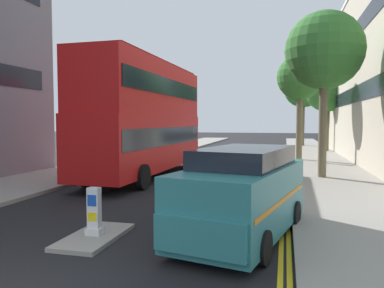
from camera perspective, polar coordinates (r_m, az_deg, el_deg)
sidewalk_right at (r=20.49m, az=20.12°, el=-4.27°), size 4.00×80.00×0.14m
sidewalk_left at (r=23.05m, az=-14.05°, el=-3.33°), size 4.00×80.00×0.14m
kerb_line_outer at (r=18.40m, az=14.24°, el=-5.23°), size 0.10×56.00×0.01m
kerb_line_inner at (r=18.40m, az=13.74°, el=-5.22°), size 0.10×56.00×0.01m
traffic_island at (r=9.28m, az=-14.62°, el=-13.51°), size 1.10×2.20×0.10m
keep_left_bollard at (r=9.13m, az=-14.68°, el=-10.15°), size 0.36×0.28×1.11m
double_decker_bus_away at (r=18.58m, az=-7.07°, el=4.30°), size 3.02×10.87×5.64m
taxi_minivan at (r=8.82m, az=7.55°, el=-7.48°), size 2.89×5.11×2.12m
pedestrian_far at (r=24.92m, az=19.21°, el=-0.80°), size 0.34×0.22×1.62m
street_tree_near at (r=42.74m, az=16.61°, el=8.15°), size 4.21×4.21×8.38m
street_tree_mid at (r=18.81m, az=19.52°, el=13.15°), size 3.59×3.59×7.69m
street_tree_far at (r=35.52m, az=19.93°, el=7.74°), size 3.92×3.92×7.40m
street_tree_distant at (r=26.90m, az=16.14°, el=9.63°), size 3.13×3.13×7.22m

